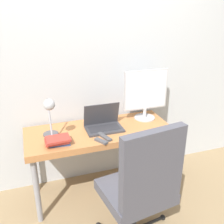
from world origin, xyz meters
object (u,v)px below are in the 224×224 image
laptop (103,124)px  book_stack (58,141)px  monitor (146,93)px  desk_lamp (50,114)px  office_chair (142,184)px

laptop → book_stack: 0.49m
monitor → desk_lamp: bearing=-169.0°
desk_lamp → book_stack: size_ratio=1.86×
monitor → office_chair: bearing=-115.6°
desk_lamp → book_stack: (0.04, -0.08, -0.22)m
office_chair → laptop: bearing=96.9°
office_chair → book_stack: bearing=134.5°
monitor → office_chair: size_ratio=0.48×
laptop → office_chair: office_chair is taller
office_chair → book_stack: size_ratio=4.97×
laptop → office_chair: bearing=-83.1°
laptop → desk_lamp: (-0.50, -0.09, 0.21)m
laptop → desk_lamp: desk_lamp is taller
laptop → office_chair: size_ratio=0.32×
desk_lamp → monitor: bearing=11.0°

